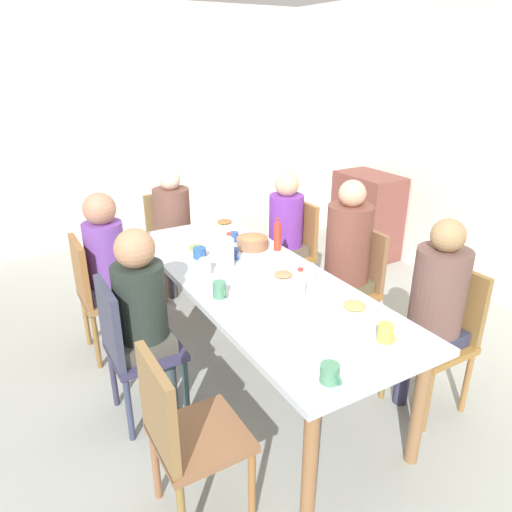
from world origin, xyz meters
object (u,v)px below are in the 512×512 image
at_px(chair_6, 354,281).
at_px(person_0, 436,302).
at_px(plate_2, 224,223).
at_px(cup_6, 386,333).
at_px(cup_3, 234,237).
at_px(dining_table, 256,288).
at_px(chair_0, 441,330).
at_px(person_5, 173,220).
at_px(bottle_0, 229,251).
at_px(chair_1, 99,290).
at_px(person_2, 143,308).
at_px(cup_1, 330,373).
at_px(chair_4, 183,431).
at_px(chair_5, 171,237).
at_px(plate_1, 196,249).
at_px(cup_0, 309,270).
at_px(chair_3, 293,247).
at_px(person_3, 285,228).
at_px(cup_4, 200,253).
at_px(person_6, 347,252).
at_px(bottle_1, 300,284).
at_px(side_cabinet, 366,216).
at_px(cup_7, 205,266).
at_px(plate_0, 283,276).
at_px(person_1, 108,260).
at_px(bowl_0, 252,241).
at_px(cup_2, 234,254).
at_px(bottle_2, 278,235).
at_px(cup_5, 220,290).
at_px(plate_3, 354,308).

bearing_deg(chair_6, person_0, -6.55).
relative_size(plate_2, cup_6, 2.04).
bearing_deg(plate_2, cup_3, -15.99).
relative_size(dining_table, chair_0, 2.62).
bearing_deg(person_5, dining_table, 0.00).
bearing_deg(bottle_0, chair_1, -126.05).
xyz_separation_m(person_2, cup_1, (1.06, 0.49, 0.06)).
xyz_separation_m(person_2, chair_6, (0.00, 1.56, -0.21)).
bearing_deg(chair_4, cup_3, 144.86).
bearing_deg(chair_5, cup_6, 4.12).
bearing_deg(dining_table, plate_1, -167.00).
height_order(dining_table, cup_0, cup_0).
relative_size(chair_3, cup_6, 8.27).
height_order(person_3, cup_0, person_3).
bearing_deg(plate_2, chair_5, -151.01).
distance_m(chair_0, cup_4, 1.63).
xyz_separation_m(person_6, bottle_1, (0.35, -0.65, 0.06)).
distance_m(cup_4, side_cabinet, 2.45).
bearing_deg(chair_5, cup_7, -10.36).
height_order(plate_0, cup_1, cup_1).
bearing_deg(chair_1, bottle_0, 53.95).
bearing_deg(cup_3, bottle_1, -5.32).
distance_m(person_1, bowl_0, 1.02).
height_order(plate_1, cup_2, cup_2).
bearing_deg(cup_0, person_2, -98.07).
bearing_deg(chair_5, bowl_0, 12.22).
bearing_deg(bottle_0, bottle_2, 102.48).
xyz_separation_m(person_1, cup_5, (0.91, 0.42, 0.06)).
bearing_deg(cup_6, plate_2, 176.76).
distance_m(person_1, plate_1, 0.62).
height_order(person_1, bowl_0, person_1).
relative_size(person_0, plate_0, 5.97).
bearing_deg(cup_5, side_cabinet, 119.88).
xyz_separation_m(plate_1, plate_2, (-0.41, 0.43, -0.00)).
height_order(person_3, bowl_0, person_3).
height_order(dining_table, person_2, person_2).
distance_m(person_1, cup_3, 0.93).
bearing_deg(chair_5, bottle_2, 16.80).
bearing_deg(chair_3, person_1, -90.00).
xyz_separation_m(bowl_0, cup_1, (1.52, -0.49, -0.01)).
relative_size(chair_5, bottle_2, 3.75).
relative_size(cup_4, cup_6, 1.16).
height_order(plate_0, cup_7, cup_7).
relative_size(person_2, cup_3, 11.24).
bearing_deg(chair_4, person_2, 173.38).
xyz_separation_m(dining_table, chair_1, (-0.79, -0.83, -0.15)).
distance_m(person_2, plate_2, 1.46).
height_order(dining_table, plate_2, plate_2).
xyz_separation_m(chair_0, cup_1, (0.27, -1.07, 0.26)).
height_order(person_5, plate_3, person_5).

